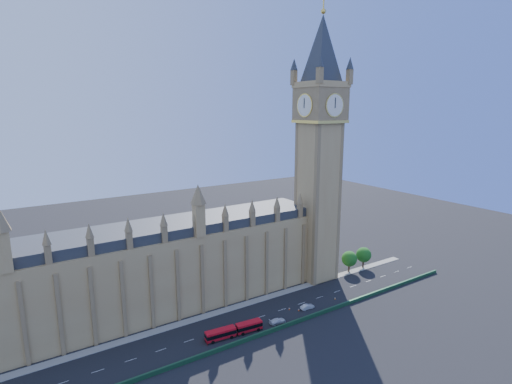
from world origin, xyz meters
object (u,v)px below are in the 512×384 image
car_silver (307,307)px  car_white (278,321)px  red_bus (234,331)px  car_grey (250,322)px

car_silver → car_white: 13.27m
red_bus → car_white: (14.15, -1.33, -0.78)m
red_bus → car_silver: size_ratio=3.66×
red_bus → car_white: red_bus is taller
car_grey → red_bus: bearing=111.3°
car_grey → car_silver: (20.49, -1.75, 0.01)m
car_silver → red_bus: bearing=93.7°
car_grey → car_silver: size_ratio=0.95×
red_bus → car_silver: red_bus is taller
car_grey → car_silver: car_silver is taller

